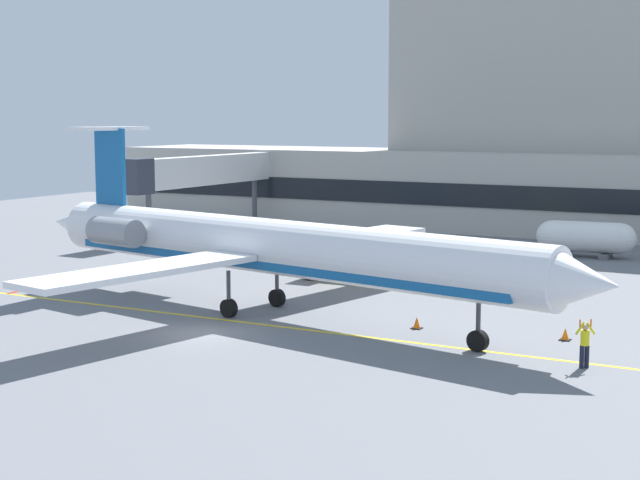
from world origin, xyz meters
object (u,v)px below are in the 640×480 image
regional_jet (267,247)px  marshaller (585,343)px  baggage_tug (328,263)px  fuel_tank (586,237)px  pushback_tractor (214,242)px

regional_jet → marshaller: size_ratio=18.14×
baggage_tug → marshaller: baggage_tug is taller
regional_jet → marshaller: 16.54m
fuel_tank → marshaller: fuel_tank is taller
pushback_tractor → marshaller: (30.26, -18.79, 0.10)m
marshaller → fuel_tank: bearing=103.0°
marshaller → regional_jet: bearing=169.9°
regional_jet → pushback_tractor: (-14.15, 15.93, -2.48)m
regional_jet → pushback_tractor: size_ratio=8.74×
baggage_tug → pushback_tractor: 13.16m
pushback_tractor → fuel_tank: fuel_tank is taller
fuel_tank → baggage_tug: bearing=-124.7°
baggage_tug → fuel_tank: bearing=55.3°
baggage_tug → fuel_tank: size_ratio=0.61×
baggage_tug → marshaller: 22.63m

